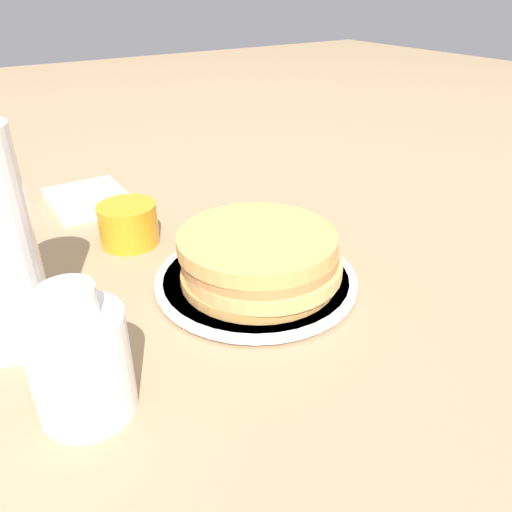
{
  "coord_description": "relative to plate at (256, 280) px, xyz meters",
  "views": [
    {
      "loc": [
        -0.27,
        -0.42,
        0.33
      ],
      "look_at": [
        0.01,
        0.01,
        0.04
      ],
      "focal_mm": 35.0,
      "sensor_mm": 36.0,
      "label": 1
    }
  ],
  "objects": [
    {
      "name": "cream_jug",
      "position": [
        -0.23,
        -0.09,
        0.05
      ],
      "size": [
        0.08,
        0.08,
        0.12
      ],
      "color": "white",
      "rests_on": "ground_plane"
    },
    {
      "name": "napkin",
      "position": [
        -0.1,
        0.36,
        0.0
      ],
      "size": [
        0.12,
        0.13,
        0.02
      ],
      "color": "white",
      "rests_on": "ground_plane"
    },
    {
      "name": "pancake_stack",
      "position": [
        0.0,
        -0.01,
        0.03
      ],
      "size": [
        0.19,
        0.19,
        0.06
      ],
      "color": "tan",
      "rests_on": "plate"
    },
    {
      "name": "ground_plane",
      "position": [
        -0.01,
        -0.01,
        -0.01
      ],
      "size": [
        4.0,
        4.0,
        0.0
      ],
      "primitive_type": "plane",
      "color": "#9E7F5B"
    },
    {
      "name": "juice_glass",
      "position": [
        -0.09,
        0.19,
        0.02
      ],
      "size": [
        0.08,
        0.08,
        0.06
      ],
      "color": "orange",
      "rests_on": "ground_plane"
    },
    {
      "name": "plate",
      "position": [
        0.0,
        0.0,
        0.0
      ],
      "size": [
        0.24,
        0.24,
        0.01
      ],
      "color": "white",
      "rests_on": "ground_plane"
    }
  ]
}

